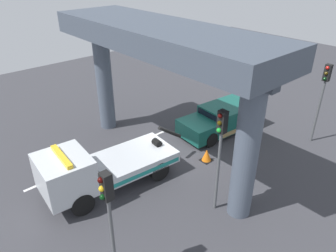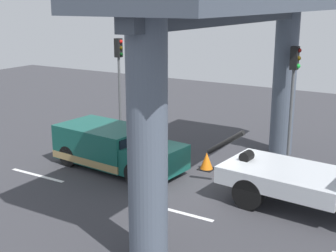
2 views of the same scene
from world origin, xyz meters
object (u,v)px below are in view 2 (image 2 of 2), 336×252
towed_van_green (114,148)px  traffic_cone_orange (207,161)px  traffic_light_far (294,79)px  traffic_light_near (119,65)px

towed_van_green → traffic_cone_orange: size_ratio=7.95×
traffic_cone_orange → traffic_light_far: bearing=48.1°
traffic_light_near → traffic_light_far: traffic_light_far is taller
towed_van_green → traffic_light_far: 7.52m
traffic_cone_orange → traffic_light_near: bearing=156.4°
towed_van_green → traffic_light_near: bearing=124.0°
towed_van_green → traffic_light_far: size_ratio=1.16×
traffic_light_near → traffic_cone_orange: size_ratio=6.82×
towed_van_green → traffic_light_far: traffic_light_far is taller
towed_van_green → traffic_light_far: (5.60, 4.30, 2.58)m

